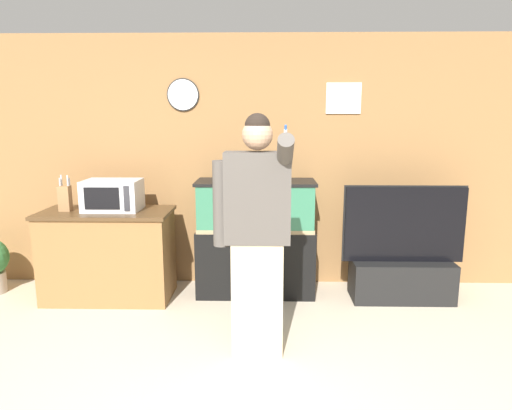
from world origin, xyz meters
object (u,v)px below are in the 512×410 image
at_px(counter_island, 109,255).
at_px(person_standing, 256,233).
at_px(microwave, 113,195).
at_px(knife_block, 65,198).
at_px(tv_on_stand, 402,267).
at_px(aquarium_on_stand, 256,238).

bearing_deg(counter_island, person_standing, -35.26).
relative_size(microwave, knife_block, 1.53).
bearing_deg(tv_on_stand, person_standing, -142.85).
height_order(counter_island, knife_block, knife_block).
distance_m(knife_block, aquarium_on_stand, 1.89).
distance_m(microwave, knife_block, 0.45).
relative_size(counter_island, microwave, 2.36).
height_order(knife_block, tv_on_stand, knife_block).
height_order(tv_on_stand, person_standing, person_standing).
distance_m(aquarium_on_stand, tv_on_stand, 1.47).
xyz_separation_m(counter_island, knife_block, (-0.38, -0.02, 0.57)).
xyz_separation_m(tv_on_stand, person_standing, (-1.41, -1.07, 0.61)).
distance_m(counter_island, microwave, 0.59).
height_order(counter_island, aquarium_on_stand, aquarium_on_stand).
height_order(knife_block, person_standing, person_standing).
distance_m(tv_on_stand, person_standing, 1.87).
relative_size(microwave, tv_on_stand, 0.45).
bearing_deg(knife_block, counter_island, 2.56).
relative_size(knife_block, person_standing, 0.19).
bearing_deg(counter_island, tv_on_stand, 0.53).
bearing_deg(aquarium_on_stand, microwave, -174.32).
distance_m(knife_block, person_standing, 2.12).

